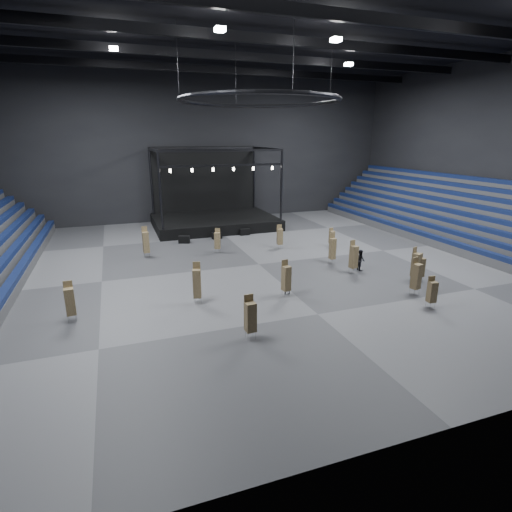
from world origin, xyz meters
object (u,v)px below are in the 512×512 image
object	(u,v)px
chair_stack_2	(146,242)
chair_stack_6	(416,276)
chair_stack_0	(197,283)
chair_stack_13	(354,256)
chair_stack_7	(250,316)
crew_member	(360,260)
chair_stack_8	(421,267)
flight_case_right	(245,232)
chair_stack_3	(416,264)
flight_case_mid	(217,236)
chair_stack_12	(432,291)
chair_stack_5	(286,278)
man_center	(287,283)
flight_case_left	(184,239)
chair_stack_9	(70,301)
stage	(213,214)
chair_stack_4	(332,237)
chair_stack_1	(332,248)
chair_stack_10	(280,236)
chair_stack_11	(217,240)

from	to	relation	value
chair_stack_2	chair_stack_6	world-z (taller)	chair_stack_2
chair_stack_0	chair_stack_13	xyz separation A→B (m)	(12.80, 1.83, -0.04)
chair_stack_7	crew_member	bearing A→B (deg)	29.26
chair_stack_6	chair_stack_8	world-z (taller)	chair_stack_6
flight_case_right	chair_stack_3	distance (m)	19.67
flight_case_right	chair_stack_2	distance (m)	11.98
flight_case_mid	chair_stack_12	distance (m)	23.35
chair_stack_5	chair_stack_6	distance (m)	8.83
man_center	flight_case_left	bearing A→B (deg)	-70.23
chair_stack_9	stage	bearing A→B (deg)	53.20
chair_stack_4	chair_stack_7	world-z (taller)	chair_stack_7
flight_case_mid	flight_case_right	bearing A→B (deg)	9.73
chair_stack_5	chair_stack_7	world-z (taller)	chair_stack_5
chair_stack_7	chair_stack_2	bearing A→B (deg)	98.78
chair_stack_3	chair_stack_7	xyz separation A→B (m)	(-14.27, -4.13, -0.08)
chair_stack_4	chair_stack_6	bearing A→B (deg)	-97.22
chair_stack_5	chair_stack_9	world-z (taller)	chair_stack_5
chair_stack_5	crew_member	distance (m)	8.44
chair_stack_0	stage	bearing A→B (deg)	89.72
chair_stack_3	chair_stack_12	bearing A→B (deg)	-140.79
chair_stack_1	flight_case_right	bearing A→B (deg)	108.86
flight_case_mid	chair_stack_0	world-z (taller)	chair_stack_0
chair_stack_4	chair_stack_0	bearing A→B (deg)	-152.61
chair_stack_0	chair_stack_9	distance (m)	7.46
flight_case_right	chair_stack_10	xyz separation A→B (m)	(1.50, -6.31, 0.86)
chair_stack_8	chair_stack_13	size ratio (longest dim) A/B	0.81
chair_stack_6	chair_stack_9	size ratio (longest dim) A/B	1.07
flight_case_right	flight_case_left	bearing A→B (deg)	-170.08
flight_case_right	stage	bearing A→B (deg)	109.65
man_center	chair_stack_8	bearing A→B (deg)	179.64
chair_stack_0	chair_stack_1	world-z (taller)	chair_stack_0
chair_stack_12	flight_case_left	bearing A→B (deg)	126.23
stage	chair_stack_8	xyz separation A→B (m)	(9.92, -24.08, -0.33)
flight_case_left	chair_stack_8	world-z (taller)	chair_stack_8
chair_stack_11	flight_case_left	bearing A→B (deg)	141.04
chair_stack_9	chair_stack_10	size ratio (longest dim) A/B	1.06
crew_member	chair_stack_4	bearing A→B (deg)	-6.61
chair_stack_3	chair_stack_11	bearing A→B (deg)	111.52
stage	chair_stack_7	distance (m)	28.64
chair_stack_0	chair_stack_5	size ratio (longest dim) A/B	1.09
chair_stack_0	chair_stack_3	distance (m)	16.04
flight_case_right	chair_stack_9	world-z (taller)	chair_stack_9
chair_stack_5	chair_stack_8	bearing A→B (deg)	-14.17
chair_stack_1	chair_stack_9	xyz separation A→B (m)	(-19.99, -4.77, -0.04)
flight_case_right	chair_stack_12	bearing A→B (deg)	-77.21
chair_stack_12	chair_stack_13	bearing A→B (deg)	103.83
chair_stack_7	chair_stack_1	bearing A→B (deg)	39.47
flight_case_left	man_center	world-z (taller)	man_center
chair_stack_4	chair_stack_13	distance (m)	7.62
chair_stack_3	man_center	bearing A→B (deg)	152.33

